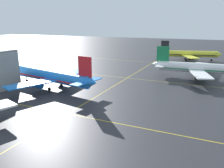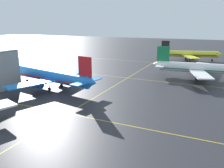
{
  "view_description": "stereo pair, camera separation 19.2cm",
  "coord_description": "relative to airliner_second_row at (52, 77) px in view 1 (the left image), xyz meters",
  "views": [
    {
      "loc": [
        28.97,
        -3.5,
        19.87
      ],
      "look_at": [
        4.7,
        49.79,
        4.08
      ],
      "focal_mm": 36.52,
      "sensor_mm": 36.0,
      "label": 1
    },
    {
      "loc": [
        29.15,
        -3.42,
        19.87
      ],
      "look_at": [
        4.7,
        49.79,
        4.08
      ],
      "focal_mm": 36.52,
      "sensor_mm": 36.0,
      "label": 2
    }
  ],
  "objects": [
    {
      "name": "airliner_far_left_stand",
      "position": [
        32.18,
        74.61,
        -0.22
      ],
      "size": [
        33.15,
        28.25,
        10.45
      ],
      "color": "yellow",
      "rests_on": "ground"
    },
    {
      "name": "taxiway_markings",
      "position": [
        16.43,
        3.7,
        -3.79
      ],
      "size": [
        133.28,
        166.73,
        0.01
      ],
      "color": "yellow",
      "rests_on": "ground"
    },
    {
      "name": "airliner_second_row",
      "position": [
        0.0,
        0.0,
        0.0
      ],
      "size": [
        35.63,
        30.39,
        11.1
      ],
      "color": "blue",
      "rests_on": "ground"
    },
    {
      "name": "airliner_third_row",
      "position": [
        41.16,
        33.01,
        0.09
      ],
      "size": [
        36.56,
        31.4,
        11.36
      ],
      "color": "white",
      "rests_on": "ground"
    }
  ]
}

